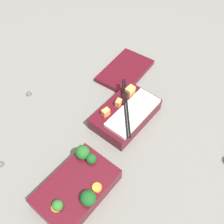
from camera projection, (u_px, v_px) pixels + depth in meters
ground_plane at (101, 155)px, 0.72m from camera, size 3.00×3.00×0.00m
bento_tray_vegetable at (77, 187)px, 0.64m from camera, size 0.20×0.13×0.07m
bento_tray_rice at (126, 113)px, 0.78m from camera, size 0.20×0.15×0.07m
bento_lid at (125, 71)px, 0.92m from camera, size 0.21×0.14×0.02m
pebble_0 at (29, 93)px, 0.86m from camera, size 0.02×0.02×0.02m
pebble_2 at (1, 164)px, 0.70m from camera, size 0.02×0.02×0.02m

